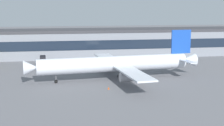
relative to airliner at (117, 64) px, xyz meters
name	(u,v)px	position (x,y,z in m)	size (l,w,h in m)	color
ground_plane	(131,81)	(4.31, -2.91, -5.39)	(600.00, 600.00, 0.00)	slate
terminal_building	(106,43)	(4.31, 52.57, 1.33)	(190.99, 19.88, 13.41)	gray
airliner	(117,64)	(0.00, 0.00, 0.00)	(60.23, 51.87, 16.38)	silver
stair_truck	(43,60)	(-25.95, 33.91, -3.41)	(2.67, 6.10, 3.55)	black
traffic_cone_0	(109,88)	(-4.76, -12.95, -5.03)	(0.58, 0.58, 0.73)	#F2590C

